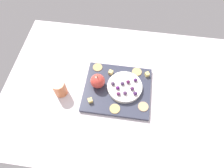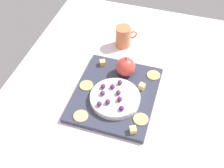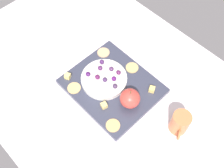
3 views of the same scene
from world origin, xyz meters
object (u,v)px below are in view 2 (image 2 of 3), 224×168
(cheese_cube_1, at_px, (133,130))
(cracker_0, at_px, (81,116))
(grape_0, at_px, (108,102))
(grape_2, at_px, (121,108))
(grape_3, at_px, (112,87))
(cheese_cube_2, at_px, (142,86))
(platter, at_px, (115,94))
(grape_4, at_px, (103,86))
(cracker_1, at_px, (153,75))
(cheese_cube_0, at_px, (103,63))
(grape_5, at_px, (99,104))
(grape_7, at_px, (120,99))
(cup, at_px, (123,37))
(cracker_2, at_px, (86,85))
(serving_dish, at_px, (114,98))
(grape_6, at_px, (118,93))
(apple_whole, at_px, (125,67))
(grape_1, at_px, (103,92))
(cracker_3, at_px, (141,119))
(grape_8, at_px, (120,82))

(cheese_cube_1, bearing_deg, cracker_0, 87.71)
(grape_0, relative_size, grape_2, 1.00)
(cracker_0, bearing_deg, grape_3, -27.65)
(cheese_cube_2, bearing_deg, platter, 118.30)
(grape_4, bearing_deg, cracker_1, -49.85)
(platter, distance_m, cheese_cube_0, 0.16)
(grape_5, bearing_deg, cheese_cube_0, 15.56)
(cracker_0, bearing_deg, cheese_cube_0, 1.84)
(platter, xyz_separation_m, grape_7, (-0.05, -0.03, 0.04))
(cracker_1, distance_m, cup, 0.24)
(platter, relative_size, cracker_1, 6.61)
(cracker_2, height_order, grape_3, grape_3)
(serving_dish, xyz_separation_m, cracker_1, (0.16, -0.11, -0.01))
(cheese_cube_2, relative_size, grape_6, 1.06)
(apple_whole, relative_size, grape_1, 3.76)
(apple_whole, xyz_separation_m, grape_1, (-0.14, 0.04, -0.01))
(cheese_cube_0, bearing_deg, cracker_0, -178.16)
(grape_3, height_order, cup, cup)
(platter, height_order, grape_2, grape_2)
(cracker_3, relative_size, grape_5, 2.60)
(cheese_cube_0, bearing_deg, grape_2, -146.85)
(grape_1, distance_m, grape_7, 0.07)
(platter, distance_m, grape_6, 0.05)
(apple_whole, height_order, grape_5, apple_whole)
(platter, height_order, grape_1, grape_1)
(grape_4, bearing_deg, cracker_2, 82.87)
(cheese_cube_2, distance_m, cracker_2, 0.21)
(cup, bearing_deg, cracker_2, 167.80)
(platter, height_order, apple_whole, apple_whole)
(cracker_0, xyz_separation_m, grape_5, (0.05, -0.05, 0.03))
(grape_5, bearing_deg, grape_4, 9.17)
(cracker_1, xyz_separation_m, grape_4, (-0.14, 0.16, 0.03))
(cracker_0, xyz_separation_m, cracker_3, (0.05, -0.20, 0.00))
(grape_0, bearing_deg, grape_5, 124.30)
(cup, bearing_deg, cracker_3, -156.06)
(platter, distance_m, grape_3, 0.04)
(cracker_1, height_order, grape_6, grape_6)
(cheese_cube_2, height_order, cracker_3, cheese_cube_2)
(grape_2, distance_m, grape_5, 0.08)
(grape_4, height_order, grape_5, grape_5)
(cheese_cube_0, xyz_separation_m, grape_3, (-0.13, -0.08, 0.02))
(grape_4, xyz_separation_m, grape_8, (0.04, -0.05, 0.00))
(grape_0, xyz_separation_m, grape_8, (0.10, -0.01, -0.00))
(cracker_0, height_order, grape_1, grape_1)
(cracker_3, distance_m, grape_3, 0.16)
(cracker_1, distance_m, grape_1, 0.23)
(grape_2, bearing_deg, grape_0, 77.05)
(cracker_2, height_order, grape_6, grape_6)
(cracker_3, bearing_deg, grape_7, 65.22)
(grape_7, bearing_deg, cracker_3, -114.78)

